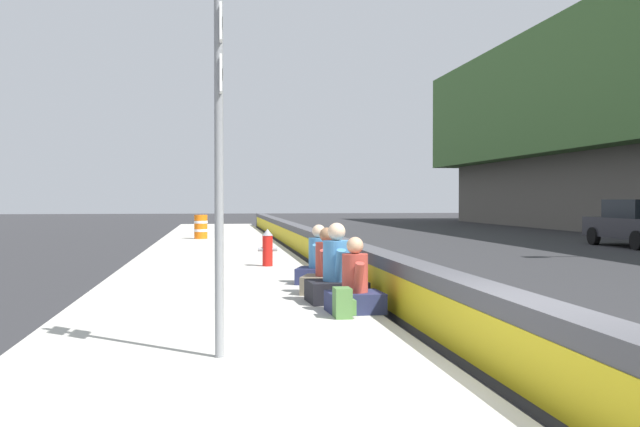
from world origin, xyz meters
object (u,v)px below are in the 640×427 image
object	(u,v)px
route_sign_post	(219,150)
seated_person_far	(319,265)
fire_hydrant	(268,247)
seated_person_rear	(327,273)
seated_person_foreground	(355,289)
construction_barrel	(201,227)
backpack	(343,303)
seated_person_middle	(337,277)
parked_car_fourth	(638,223)

from	to	relation	value
route_sign_post	seated_person_far	world-z (taller)	route_sign_post
fire_hydrant	seated_person_rear	xyz separation A→B (m)	(-5.06, -0.62, -0.10)
fire_hydrant	seated_person_foreground	distance (m)	7.08
seated_person_far	construction_barrel	xyz separation A→B (m)	(15.63, 2.48, 0.13)
seated_person_rear	construction_barrel	size ratio (longest dim) A/B	1.17
backpack	construction_barrel	xyz separation A→B (m)	(19.47, 2.26, 0.28)
fire_hydrant	construction_barrel	distance (m)	12.14
route_sign_post	seated_person_middle	world-z (taller)	route_sign_post
backpack	parked_car_fourth	bearing A→B (deg)	-42.97
fire_hydrant	seated_person_far	distance (m)	3.69
parked_car_fourth	fire_hydrant	bearing A→B (deg)	116.19
route_sign_post	seated_person_foreground	distance (m)	3.64
backpack	parked_car_fourth	distance (m)	19.41
construction_barrel	seated_person_foreground	bearing A→B (deg)	-172.52
fire_hydrant	seated_person_far	size ratio (longest dim) A/B	0.80
seated_person_far	parked_car_fourth	distance (m)	16.63
seated_person_rear	route_sign_post	bearing A→B (deg)	158.50
seated_person_far	backpack	bearing A→B (deg)	176.60
seated_person_rear	seated_person_far	world-z (taller)	seated_person_rear
seated_person_far	backpack	distance (m)	3.85
seated_person_far	parked_car_fourth	world-z (taller)	parked_car_fourth
fire_hydrant	route_sign_post	bearing A→B (deg)	173.04
seated_person_foreground	seated_person_rear	size ratio (longest dim) A/B	0.95
route_sign_post	construction_barrel	xyz separation A→B (m)	(21.62, 0.62, -1.59)
seated_person_rear	seated_person_far	distance (m)	1.43
route_sign_post	seated_person_far	distance (m)	6.51
construction_barrel	fire_hydrant	bearing A→B (deg)	-171.52
route_sign_post	construction_barrel	world-z (taller)	route_sign_post
seated_person_rear	backpack	distance (m)	2.42
seated_person_middle	construction_barrel	size ratio (longest dim) A/B	1.28
seated_person_far	construction_barrel	world-z (taller)	seated_person_far
fire_hydrant	seated_person_foreground	size ratio (longest dim) A/B	0.84
seated_person_foreground	construction_barrel	distance (m)	19.21
seated_person_rear	parked_car_fourth	xyz separation A→B (m)	(11.79, -13.07, 0.38)
seated_person_middle	seated_person_far	distance (m)	2.41
parked_car_fourth	seated_person_middle	bearing A→B (deg)	134.33
seated_person_middle	construction_barrel	xyz separation A→B (m)	(18.04, 2.41, 0.10)
seated_person_foreground	parked_car_fourth	xyz separation A→B (m)	(13.77, -12.99, 0.39)
fire_hydrant	parked_car_fourth	xyz separation A→B (m)	(6.73, -13.69, 0.27)
seated_person_foreground	seated_person_middle	size ratio (longest dim) A/B	0.86
seated_person_middle	seated_person_rear	world-z (taller)	seated_person_middle
parked_car_fourth	seated_person_foreground	bearing A→B (deg)	136.69
route_sign_post	backpack	world-z (taller)	route_sign_post
construction_barrel	parked_car_fourth	size ratio (longest dim) A/B	0.21
seated_person_middle	parked_car_fourth	world-z (taller)	parked_car_fourth
seated_person_rear	seated_person_foreground	bearing A→B (deg)	-177.52
seated_person_middle	seated_person_rear	distance (m)	0.98
backpack	seated_person_rear	bearing A→B (deg)	-3.72
seated_person_middle	parked_car_fourth	distance (m)	18.28
seated_person_rear	backpack	world-z (taller)	seated_person_rear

